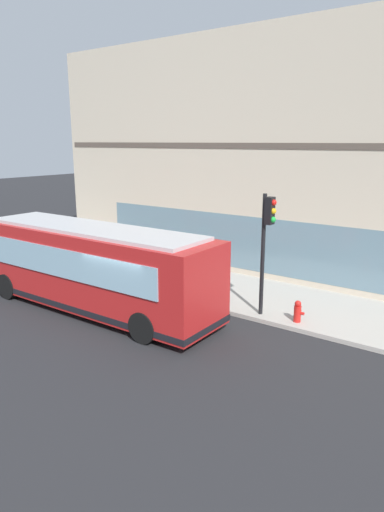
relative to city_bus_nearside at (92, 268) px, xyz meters
name	(u,v)px	position (x,y,z in m)	size (l,w,h in m)	color
ground	(137,325)	(-0.23, -2.31, -1.55)	(120.00, 120.00, 0.00)	#262628
sidewalk_curb	(215,287)	(4.53, -2.31, -1.48)	(4.31, 40.00, 0.15)	#B2ADA3
building_corner	(276,157)	(9.74, -2.31, 3.70)	(6.17, 22.16, 10.53)	beige
city_bus_nearside	(92,268)	(0.00, 0.00, 0.00)	(2.70, 10.07, 3.07)	red
traffic_light_near_corner	(267,232)	(2.82, -5.46, 1.50)	(0.32, 0.49, 4.18)	black
fire_hydrant	(298,311)	(2.89, -6.67, -1.04)	(0.35, 0.35, 0.74)	red
newspaper_vending_box	(133,256)	(4.90, 2.70, -0.95)	(0.44, 0.42, 0.90)	#BF3F19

